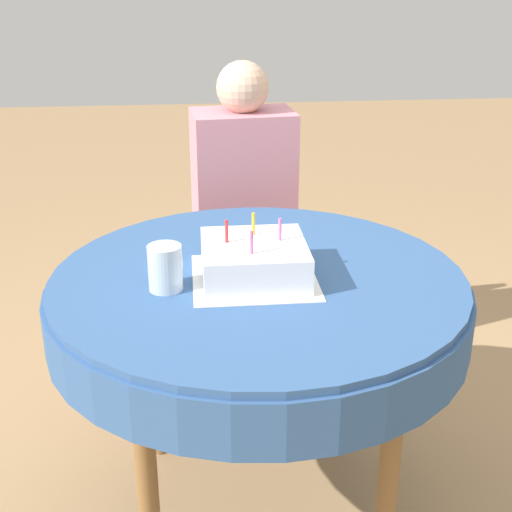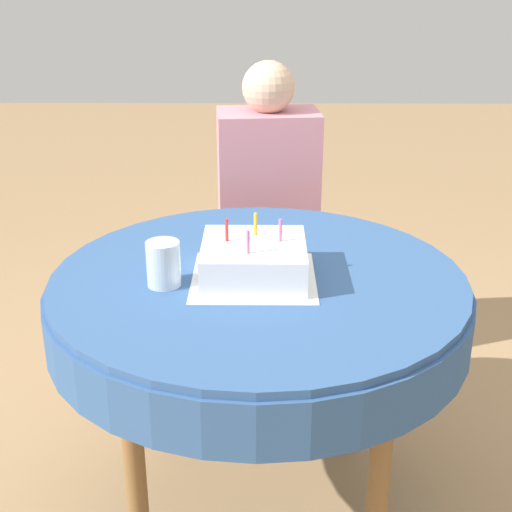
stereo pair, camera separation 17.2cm
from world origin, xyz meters
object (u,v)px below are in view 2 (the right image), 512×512
at_px(chair, 266,237).
at_px(birthday_cake, 254,260).
at_px(drinking_glass, 163,264).
at_px(person, 268,197).

xyz_separation_m(chair, birthday_cake, (-0.03, -0.86, 0.28)).
bearing_deg(drinking_glass, person, 72.74).
bearing_deg(person, chair, 90.00).
xyz_separation_m(birthday_cake, drinking_glass, (-0.21, -0.04, 0.01)).
distance_m(birthday_cake, drinking_glass, 0.22).
height_order(birthday_cake, drinking_glass, birthday_cake).
xyz_separation_m(person, drinking_glass, (-0.25, -0.81, 0.10)).
distance_m(chair, drinking_glass, 0.98).
bearing_deg(drinking_glass, chair, 74.87).
bearing_deg(drinking_glass, birthday_cake, 11.46).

